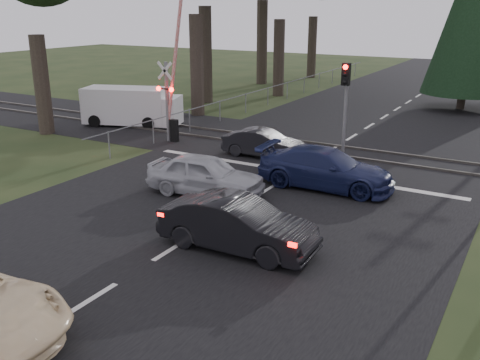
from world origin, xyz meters
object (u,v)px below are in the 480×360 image
Objects in this scene: traffic_signal_center at (345,95)px; white_van at (134,106)px; silver_car at (206,175)px; blue_sedan at (326,168)px; dark_hatchback at (237,225)px; crossing_signal at (171,99)px; dark_car_far at (264,143)px.

traffic_signal_center is 0.74× the size of white_van.
silver_car is 4.35m from blue_sedan.
traffic_signal_center is 0.95× the size of dark_hatchback.
crossing_signal is 1.61× the size of dark_hatchback.
dark_hatchback is 6.09m from blue_sedan.
crossing_signal is 1.70× the size of traffic_signal_center.
crossing_signal is 1.68× the size of silver_car.
dark_hatchback is at bearing -141.50° from silver_car.
dark_car_far is 9.49m from white_van.
traffic_signal_center is at bearing -25.15° from white_van.
white_van is (-12.92, 10.91, 0.33)m from dark_hatchback.
crossing_signal reaches higher than dark_hatchback.
dark_hatchback is 4.58m from silver_car.
white_van is at bearing 153.66° from crossing_signal.
white_van is at bearing 67.56° from blue_sedan.
white_van reaches higher than dark_hatchback.
dark_car_far is (5.11, -0.21, -1.46)m from crossing_signal.
blue_sedan is 4.64m from dark_car_far.
crossing_signal is 9.48m from blue_sedan.
traffic_signal_center is (8.27, 0.89, 0.75)m from crossing_signal.
blue_sedan is at bearing -17.29° from crossing_signal.
blue_sedan is (8.96, -2.79, -1.34)m from crossing_signal.
traffic_signal_center reaches higher than blue_sedan.
crossing_signal is 1.93× the size of dark_car_far.
white_van is at bearing 48.12° from dark_hatchback.
traffic_signal_center is 4.29m from blue_sedan.
silver_car is 5.40m from dark_car_far.
white_van reaches higher than dark_car_far.
blue_sedan is 13.93m from white_van.
white_van is at bearing 46.30° from silver_car.
blue_sedan is at bearing -79.44° from traffic_signal_center.
traffic_signal_center is at bearing 1.46° from dark_hatchback.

